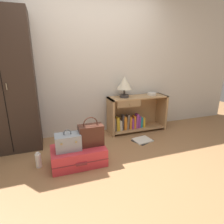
{
  "coord_description": "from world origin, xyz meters",
  "views": [
    {
      "loc": [
        -0.79,
        -1.89,
        1.45
      ],
      "look_at": [
        0.19,
        0.88,
        0.55
      ],
      "focal_mm": 30.02,
      "sensor_mm": 36.0,
      "label": 1
    }
  ],
  "objects_px": {
    "train_case": "(68,142)",
    "bookshelf": "(134,115)",
    "bottle": "(38,160)",
    "handbag": "(91,135)",
    "suitcase_large": "(79,155)",
    "table_lamp": "(124,84)",
    "wardrobe": "(6,84)",
    "open_book_on_floor": "(142,140)",
    "bowl": "(152,94)"
  },
  "relations": [
    {
      "from": "table_lamp",
      "to": "suitcase_large",
      "type": "relative_size",
      "value": 0.53
    },
    {
      "from": "handbag",
      "to": "bookshelf",
      "type": "bearing_deg",
      "value": 37.51
    },
    {
      "from": "train_case",
      "to": "bottle",
      "type": "distance_m",
      "value": 0.48
    },
    {
      "from": "wardrobe",
      "to": "bottle",
      "type": "xyz_separation_m",
      "value": [
        0.36,
        -0.69,
        -0.93
      ]
    },
    {
      "from": "train_case",
      "to": "handbag",
      "type": "distance_m",
      "value": 0.32
    },
    {
      "from": "bookshelf",
      "to": "wardrobe",
      "type": "bearing_deg",
      "value": -178.76
    },
    {
      "from": "wardrobe",
      "to": "suitcase_large",
      "type": "xyz_separation_m",
      "value": [
        0.89,
        -0.79,
        -0.91
      ]
    },
    {
      "from": "suitcase_large",
      "to": "train_case",
      "type": "xyz_separation_m",
      "value": [
        -0.13,
        -0.01,
        0.23
      ]
    },
    {
      "from": "bowl",
      "to": "suitcase_large",
      "type": "distance_m",
      "value": 1.93
    },
    {
      "from": "bookshelf",
      "to": "bottle",
      "type": "xyz_separation_m",
      "value": [
        -1.77,
        -0.74,
        -0.22
      ]
    },
    {
      "from": "wardrobe",
      "to": "open_book_on_floor",
      "type": "bearing_deg",
      "value": -11.95
    },
    {
      "from": "wardrobe",
      "to": "handbag",
      "type": "bearing_deg",
      "value": -35.6
    },
    {
      "from": "bookshelf",
      "to": "open_book_on_floor",
      "type": "relative_size",
      "value": 2.86
    },
    {
      "from": "suitcase_large",
      "to": "handbag",
      "type": "distance_m",
      "value": 0.33
    },
    {
      "from": "table_lamp",
      "to": "suitcase_large",
      "type": "xyz_separation_m",
      "value": [
        -1.02,
        -0.84,
        -0.81
      ]
    },
    {
      "from": "handbag",
      "to": "bottle",
      "type": "xyz_separation_m",
      "value": [
        -0.71,
        0.07,
        -0.3
      ]
    },
    {
      "from": "bowl",
      "to": "bottle",
      "type": "relative_size",
      "value": 0.78
    },
    {
      "from": "wardrobe",
      "to": "bowl",
      "type": "xyz_separation_m",
      "value": [
        2.51,
        0.07,
        -0.32
      ]
    },
    {
      "from": "handbag",
      "to": "open_book_on_floor",
      "type": "bearing_deg",
      "value": 18.42
    },
    {
      "from": "bowl",
      "to": "suitcase_large",
      "type": "height_order",
      "value": "bowl"
    },
    {
      "from": "suitcase_large",
      "to": "handbag",
      "type": "bearing_deg",
      "value": 6.61
    },
    {
      "from": "table_lamp",
      "to": "handbag",
      "type": "relative_size",
      "value": 0.94
    },
    {
      "from": "wardrobe",
      "to": "open_book_on_floor",
      "type": "relative_size",
      "value": 5.18
    },
    {
      "from": "train_case",
      "to": "bookshelf",
      "type": "bearing_deg",
      "value": 31.59
    },
    {
      "from": "train_case",
      "to": "suitcase_large",
      "type": "bearing_deg",
      "value": 4.71
    },
    {
      "from": "bookshelf",
      "to": "table_lamp",
      "type": "xyz_separation_m",
      "value": [
        -0.23,
        0.0,
        0.61
      ]
    },
    {
      "from": "bookshelf",
      "to": "bowl",
      "type": "xyz_separation_m",
      "value": [
        0.37,
        0.02,
        0.39
      ]
    },
    {
      "from": "bottle",
      "to": "bookshelf",
      "type": "bearing_deg",
      "value": 22.71
    },
    {
      "from": "wardrobe",
      "to": "train_case",
      "type": "bearing_deg",
      "value": -46.59
    },
    {
      "from": "table_lamp",
      "to": "suitcase_large",
      "type": "distance_m",
      "value": 1.55
    },
    {
      "from": "wardrobe",
      "to": "bottle",
      "type": "height_order",
      "value": "wardrobe"
    },
    {
      "from": "bowl",
      "to": "open_book_on_floor",
      "type": "bearing_deg",
      "value": -131.18
    },
    {
      "from": "bookshelf",
      "to": "suitcase_large",
      "type": "relative_size",
      "value": 1.56
    },
    {
      "from": "bowl",
      "to": "bottle",
      "type": "distance_m",
      "value": 2.36
    },
    {
      "from": "wardrobe",
      "to": "table_lamp",
      "type": "xyz_separation_m",
      "value": [
        1.91,
        0.05,
        -0.1
      ]
    },
    {
      "from": "bookshelf",
      "to": "open_book_on_floor",
      "type": "xyz_separation_m",
      "value": [
        -0.07,
        -0.48,
        -0.32
      ]
    },
    {
      "from": "suitcase_large",
      "to": "handbag",
      "type": "height_order",
      "value": "handbag"
    },
    {
      "from": "suitcase_large",
      "to": "table_lamp",
      "type": "bearing_deg",
      "value": 39.34
    },
    {
      "from": "table_lamp",
      "to": "bookshelf",
      "type": "bearing_deg",
      "value": -0.51
    },
    {
      "from": "table_lamp",
      "to": "bottle",
      "type": "relative_size",
      "value": 1.76
    },
    {
      "from": "table_lamp",
      "to": "bowl",
      "type": "relative_size",
      "value": 2.25
    },
    {
      "from": "table_lamp",
      "to": "train_case",
      "type": "height_order",
      "value": "table_lamp"
    },
    {
      "from": "open_book_on_floor",
      "to": "suitcase_large",
      "type": "bearing_deg",
      "value": -163.37
    },
    {
      "from": "bookshelf",
      "to": "bottle",
      "type": "relative_size",
      "value": 5.23
    },
    {
      "from": "train_case",
      "to": "bottle",
      "type": "bearing_deg",
      "value": 164.89
    },
    {
      "from": "bottle",
      "to": "train_case",
      "type": "bearing_deg",
      "value": -15.11
    },
    {
      "from": "table_lamp",
      "to": "handbag",
      "type": "height_order",
      "value": "table_lamp"
    },
    {
      "from": "suitcase_large",
      "to": "bottle",
      "type": "xyz_separation_m",
      "value": [
        -0.52,
        0.1,
        -0.02
      ]
    },
    {
      "from": "bookshelf",
      "to": "suitcase_large",
      "type": "xyz_separation_m",
      "value": [
        -1.25,
        -0.84,
        -0.2
      ]
    },
    {
      "from": "bowl",
      "to": "bottle",
      "type": "height_order",
      "value": "bowl"
    }
  ]
}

